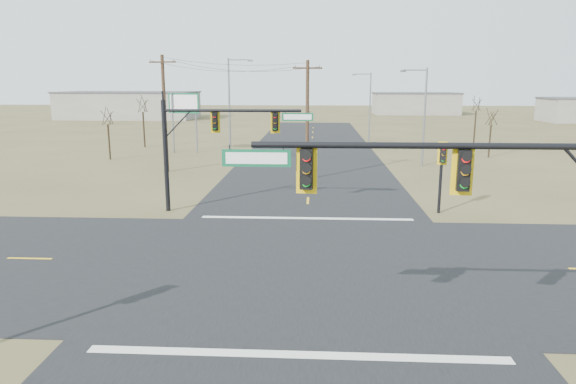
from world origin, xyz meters
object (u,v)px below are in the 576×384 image
object	(u,v)px
pedestal_signal_ne	(442,161)
utility_pole_near	(307,119)
streetlight_b	(368,104)
utility_pole_far	(165,112)
bare_tree_d	(477,103)
mast_arm_near	(467,192)
streetlight_c	(231,99)
bare_tree_b	(142,104)
streetlight_a	(423,112)
bare_tree_a	(107,116)
bare_tree_c	(492,117)
highway_sign	(184,111)
mast_arm_far	(217,132)

from	to	relation	value
pedestal_signal_ne	utility_pole_near	world-z (taller)	utility_pole_near
streetlight_b	utility_pole_far	bearing A→B (deg)	-126.82
utility_pole_far	bare_tree_d	size ratio (longest dim) A/B	1.55
utility_pole_near	streetlight_b	xyz separation A→B (m)	(7.35, 26.45, 0.15)
bare_tree_d	mast_arm_near	bearing A→B (deg)	-106.93
streetlight_c	bare_tree_b	bearing A→B (deg)	168.62
mast_arm_near	streetlight_c	xyz separation A→B (m)	(-13.55, 45.59, 0.97)
utility_pole_far	bare_tree_d	distance (m)	38.44
utility_pole_near	streetlight_a	size ratio (longest dim) A/B	1.04
bare_tree_a	mast_arm_near	bearing A→B (deg)	-56.49
mast_arm_near	pedestal_signal_ne	xyz separation A→B (m)	(3.44, 16.75, -1.68)
bare_tree_c	bare_tree_d	bearing A→B (deg)	81.61
bare_tree_a	streetlight_b	bearing A→B (deg)	31.08
bare_tree_d	pedestal_signal_ne	bearing A→B (deg)	-109.43
pedestal_signal_ne	bare_tree_d	size ratio (longest dim) A/B	0.67
utility_pole_near	pedestal_signal_ne	bearing A→B (deg)	-52.58
mast_arm_near	bare_tree_c	xyz separation A→B (m)	(14.04, 40.76, -0.63)
highway_sign	streetlight_a	xyz separation A→B (m)	(24.16, -8.11, 0.44)
pedestal_signal_ne	utility_pole_far	world-z (taller)	utility_pole_far
highway_sign	bare_tree_d	bearing A→B (deg)	20.78
mast_arm_near	streetlight_c	size ratio (longest dim) A/B	1.00
mast_arm_near	bare_tree_d	world-z (taller)	mast_arm_near
mast_arm_near	streetlight_a	xyz separation A→B (m)	(5.82, 34.77, 0.18)
highway_sign	bare_tree_a	size ratio (longest dim) A/B	1.17
streetlight_b	bare_tree_c	size ratio (longest dim) A/B	1.66
streetlight_c	bare_tree_b	world-z (taller)	streetlight_c
utility_pole_near	streetlight_a	distance (m)	12.85
pedestal_signal_ne	bare_tree_c	xyz separation A→B (m)	(10.60, 24.02, 1.06)
streetlight_a	streetlight_c	bearing A→B (deg)	127.12
streetlight_c	utility_pole_near	bearing A→B (deg)	-65.53
utility_pole_near	bare_tree_c	bearing A→B (deg)	36.01
bare_tree_a	bare_tree_d	distance (m)	42.56
utility_pole_near	utility_pole_far	size ratio (longest dim) A/B	0.94
utility_pole_near	streetlight_c	size ratio (longest dim) A/B	0.90
mast_arm_near	streetlight_c	distance (m)	47.57
streetlight_c	bare_tree_c	size ratio (longest dim) A/B	1.93
pedestal_signal_ne	bare_tree_a	world-z (taller)	bare_tree_a
streetlight_b	bare_tree_a	distance (m)	31.98
pedestal_signal_ne	utility_pole_far	distance (m)	24.51
highway_sign	bare_tree_c	bearing A→B (deg)	3.33
bare_tree_b	bare_tree_d	distance (m)	40.23
streetlight_b	bare_tree_d	distance (m)	13.05
mast_arm_far	bare_tree_a	bearing A→B (deg)	111.78
utility_pole_far	streetlight_b	distance (m)	30.39
mast_arm_far	utility_pole_far	distance (m)	15.63
bare_tree_a	utility_pole_near	bearing A→B (deg)	-26.40
utility_pole_near	utility_pole_far	world-z (taller)	utility_pole_far
utility_pole_near	bare_tree_a	world-z (taller)	utility_pole_near
bare_tree_b	highway_sign	bearing A→B (deg)	-36.79
bare_tree_c	bare_tree_d	distance (m)	10.54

